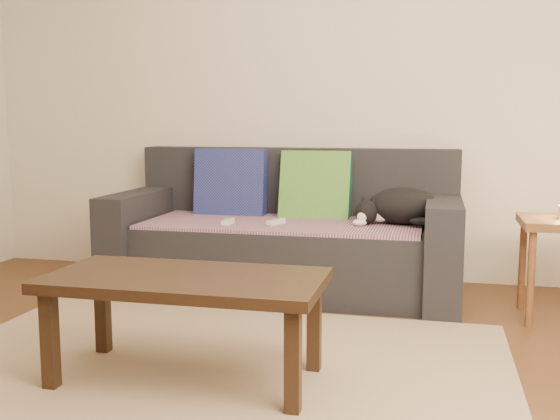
{
  "coord_description": "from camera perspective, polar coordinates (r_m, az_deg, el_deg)",
  "views": [
    {
      "loc": [
        0.89,
        -2.34,
        1.04
      ],
      "look_at": [
        0.05,
        1.2,
        0.55
      ],
      "focal_mm": 42.0,
      "sensor_mm": 36.0,
      "label": 1
    }
  ],
  "objects": [
    {
      "name": "coffee_table",
      "position": [
        2.65,
        -8.21,
        -6.79
      ],
      "size": [
        1.1,
        0.55,
        0.44
      ],
      "color": "black",
      "rests_on": "rug"
    },
    {
      "name": "sofa",
      "position": [
        4.08,
        0.53,
        -2.65
      ],
      "size": [
        2.1,
        0.94,
        0.87
      ],
      "color": "#232328",
      "rests_on": "ground"
    },
    {
      "name": "wii_remote_b",
      "position": [
        3.87,
        -0.34,
        -1.03
      ],
      "size": [
        0.09,
        0.15,
        0.03
      ],
      "primitive_type": "cube",
      "rotation": [
        0.0,
        0.0,
        1.21
      ],
      "color": "white",
      "rests_on": "throw_blanket"
    },
    {
      "name": "ground",
      "position": [
        2.72,
        -7.14,
        -14.93
      ],
      "size": [
        4.5,
        4.5,
        0.0
      ],
      "primitive_type": "plane",
      "color": "brown",
      "rests_on": "ground"
    },
    {
      "name": "throw_blanket",
      "position": [
        3.97,
        0.23,
        -1.17
      ],
      "size": [
        1.66,
        0.74,
        0.02
      ],
      "primitive_type": "cube",
      "color": "#462C53",
      "rests_on": "sofa"
    },
    {
      "name": "cat",
      "position": [
        3.93,
        10.42,
        0.29
      ],
      "size": [
        0.54,
        0.41,
        0.22
      ],
      "rotation": [
        0.0,
        0.0,
        -0.28
      ],
      "color": "black",
      "rests_on": "throw_blanket"
    },
    {
      "name": "wii_remote_a",
      "position": [
        3.88,
        -4.56,
        -1.03
      ],
      "size": [
        0.04,
        0.15,
        0.03
      ],
      "primitive_type": "cube",
      "rotation": [
        0.0,
        0.0,
        1.57
      ],
      "color": "white",
      "rests_on": "throw_blanket"
    },
    {
      "name": "cushion_navy",
      "position": [
        4.31,
        -4.31,
        2.18
      ],
      "size": [
        0.47,
        0.17,
        0.48
      ],
      "primitive_type": "cube",
      "rotation": [
        -0.12,
        0.0,
        0.0
      ],
      "color": "#0F2243",
      "rests_on": "throw_blanket"
    },
    {
      "name": "rug",
      "position": [
        2.84,
        -6.06,
        -13.71
      ],
      "size": [
        2.5,
        1.8,
        0.01
      ],
      "primitive_type": "cube",
      "color": "tan",
      "rests_on": "ground"
    },
    {
      "name": "back_wall",
      "position": [
        4.44,
        1.79,
        11.02
      ],
      "size": [
        4.5,
        0.04,
        2.6
      ],
      "primitive_type": "cube",
      "color": "beige",
      "rests_on": "ground"
    },
    {
      "name": "cushion_green",
      "position": [
        4.17,
        3.11,
        2.01
      ],
      "size": [
        0.45,
        0.22,
        0.46
      ],
      "primitive_type": "cube",
      "rotation": [
        -0.25,
        0.0,
        0.0
      ],
      "color": "#0D5639",
      "rests_on": "throw_blanket"
    }
  ]
}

